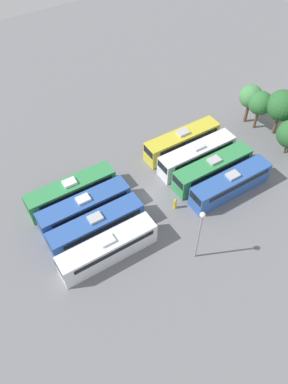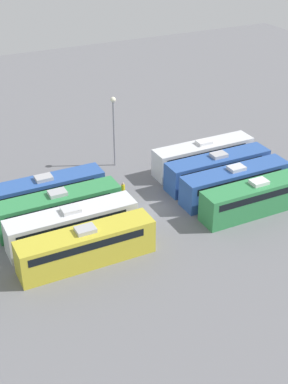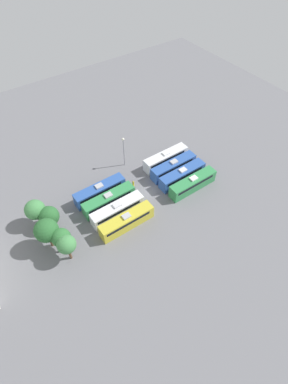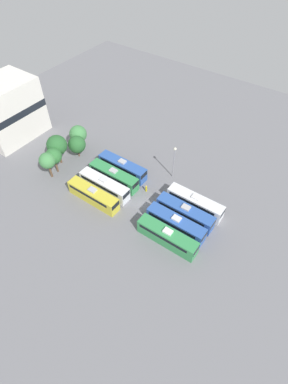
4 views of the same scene
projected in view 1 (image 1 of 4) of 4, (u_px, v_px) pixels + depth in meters
name	position (u px, v px, depth m)	size (l,w,h in m)	color
ground_plane	(151.00, 196.00, 48.20)	(119.77, 119.77, 0.00)	slate
bus_0	(72.00, 191.00, 46.60)	(2.53, 11.45, 3.39)	#338C4C
bus_1	(85.00, 207.00, 44.87)	(2.53, 11.45, 3.39)	#2D56A8
bus_2	(97.00, 226.00, 43.06)	(2.53, 11.45, 3.39)	#2D56A8
bus_3	(108.00, 248.00, 41.10)	(2.53, 11.45, 3.39)	silver
bus_4	(182.00, 141.00, 52.77)	(2.53, 11.45, 3.39)	gold
bus_5	(197.00, 155.00, 50.90)	(2.53, 11.45, 3.39)	silver
bus_6	(213.00, 169.00, 49.15)	(2.53, 11.45, 3.39)	#338C4C
bus_7	(231.00, 184.00, 47.41)	(2.53, 11.45, 3.39)	#2D56A8
worker_person	(175.00, 204.00, 46.37)	(0.36, 0.36, 1.69)	gold
light_pole	(200.00, 228.00, 38.31)	(0.60, 0.60, 7.94)	gray
tree_0	(251.00, 96.00, 54.94)	(3.43, 3.43, 6.29)	brown
tree_1	(260.00, 103.00, 54.03)	(3.48, 3.48, 6.18)	brown
tree_2	(282.00, 106.00, 52.77)	(4.44, 4.44, 7.18)	brown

